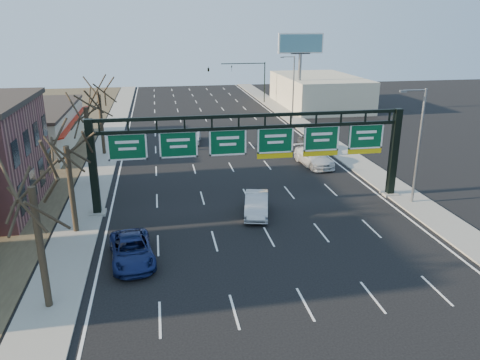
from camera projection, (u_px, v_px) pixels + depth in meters
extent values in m
plane|color=black|center=(276.00, 250.00, 29.43)|extent=(160.00, 160.00, 0.00)
cube|color=gray|center=(100.00, 167.00, 45.93)|extent=(3.00, 120.00, 0.12)
cube|color=gray|center=(346.00, 155.00, 50.17)|extent=(3.00, 120.00, 0.12)
cube|color=white|center=(228.00, 161.00, 48.07)|extent=(21.60, 120.00, 0.01)
cube|color=black|center=(93.00, 168.00, 33.79)|extent=(0.55, 0.55, 7.20)
cube|color=gray|center=(98.00, 213.00, 34.92)|extent=(1.20, 1.20, 0.20)
cube|color=black|center=(394.00, 153.00, 37.66)|extent=(0.55, 0.55, 7.20)
cube|color=gray|center=(389.00, 194.00, 38.79)|extent=(1.20, 1.20, 0.20)
cube|color=black|center=(252.00, 116.00, 34.61)|extent=(23.40, 0.25, 0.25)
cube|color=black|center=(252.00, 127.00, 34.90)|extent=(23.40, 0.25, 0.25)
cube|color=#054927|center=(127.00, 147.00, 33.72)|extent=(2.80, 0.10, 2.00)
cube|color=#054927|center=(178.00, 144.00, 34.33)|extent=(2.80, 0.10, 2.00)
cube|color=#054927|center=(228.00, 142.00, 34.94)|extent=(2.80, 0.10, 2.00)
cube|color=#054927|center=(275.00, 140.00, 35.54)|extent=(2.80, 0.10, 2.00)
cube|color=yellow|center=(275.00, 156.00, 35.94)|extent=(2.80, 0.10, 0.40)
cube|color=#054927|center=(321.00, 138.00, 36.15)|extent=(2.80, 0.10, 2.00)
cube|color=yellow|center=(320.00, 153.00, 36.54)|extent=(2.80, 0.10, 0.40)
cube|color=#054927|center=(366.00, 136.00, 36.76)|extent=(2.80, 0.10, 2.00)
cube|color=yellow|center=(365.00, 151.00, 37.15)|extent=(2.80, 0.10, 0.40)
cube|color=#BBB59B|center=(26.00, 129.00, 52.19)|extent=(10.00, 18.00, 4.40)
cube|color=#332B26|center=(23.00, 109.00, 51.43)|extent=(10.40, 18.40, 0.30)
cube|color=#A72010|center=(73.00, 121.00, 52.77)|extent=(1.20, 18.00, 0.40)
cube|color=#BBB59B|center=(319.00, 91.00, 78.53)|extent=(12.00, 20.00, 5.00)
cylinder|color=black|center=(41.00, 247.00, 22.50)|extent=(0.36, 0.36, 6.46)
cylinder|color=black|center=(71.00, 189.00, 30.95)|extent=(0.36, 0.36, 6.08)
cylinder|color=black|center=(90.00, 146.00, 40.15)|extent=(0.36, 0.36, 6.84)
cylinder|color=black|center=(102.00, 124.00, 49.53)|extent=(0.36, 0.36, 6.46)
cylinder|color=slate|center=(419.00, 146.00, 35.62)|extent=(0.20, 0.20, 9.00)
cylinder|color=slate|center=(415.00, 89.00, 34.05)|extent=(1.80, 0.12, 0.12)
cube|color=slate|center=(403.00, 90.00, 33.91)|extent=(0.50, 0.22, 0.15)
cylinder|color=slate|center=(293.00, 87.00, 67.30)|extent=(0.20, 0.20, 9.00)
cylinder|color=slate|center=(288.00, 56.00, 65.73)|extent=(1.80, 0.12, 0.12)
cube|color=slate|center=(282.00, 56.00, 65.60)|extent=(0.50, 0.22, 0.15)
cylinder|color=slate|center=(299.00, 84.00, 72.40)|extent=(0.50, 0.50, 9.00)
cube|color=slate|center=(300.00, 54.00, 70.95)|extent=(3.00, 0.30, 0.20)
cube|color=white|center=(301.00, 43.00, 70.46)|extent=(7.00, 0.30, 3.00)
cube|color=teal|center=(301.00, 43.00, 70.28)|extent=(6.60, 0.05, 2.60)
cylinder|color=black|center=(265.00, 83.00, 81.51)|extent=(0.18, 0.18, 7.00)
cylinder|color=black|center=(243.00, 64.00, 79.82)|extent=(7.60, 0.14, 0.14)
imported|color=black|center=(232.00, 68.00, 79.74)|extent=(0.20, 0.20, 1.00)
imported|color=black|center=(208.00, 69.00, 79.08)|extent=(0.54, 0.54, 1.62)
imported|color=#121E51|center=(132.00, 250.00, 27.87)|extent=(3.10, 5.55, 1.47)
imported|color=#AAAAAF|center=(256.00, 204.00, 34.68)|extent=(2.69, 5.06, 1.58)
imported|color=silver|center=(314.00, 157.00, 46.56)|extent=(3.10, 6.02, 1.67)
imported|color=#3B3E40|center=(311.00, 144.00, 51.61)|extent=(2.12, 4.91, 1.65)
imported|color=#BDBCC2|center=(193.00, 136.00, 55.27)|extent=(2.25, 4.75, 1.50)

